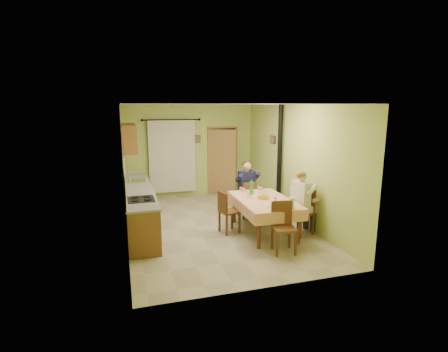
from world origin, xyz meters
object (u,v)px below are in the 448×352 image
object	(u,v)px
man_far	(247,183)
stove_flue	(279,173)
chair_left	(229,220)
chair_near	(283,238)
man_right	(302,195)
chair_far	(247,206)
dining_table	(264,216)
chair_right	(301,221)

from	to	relation	value
man_far	stove_flue	size ratio (longest dim) A/B	0.50
chair_left	stove_flue	distance (m)	2.21
chair_near	man_right	size ratio (longest dim) A/B	0.70
chair_far	chair_left	size ratio (longest dim) A/B	0.99
chair_far	chair_near	size ratio (longest dim) A/B	0.96
stove_flue	man_far	bearing A→B (deg)	-166.14
dining_table	chair_near	xyz separation A→B (m)	(-0.05, -1.09, -0.09)
dining_table	man_right	size ratio (longest dim) A/B	1.37
man_far	stove_flue	xyz separation A→B (m)	(0.97, 0.24, 0.15)
dining_table	man_right	xyz separation A→B (m)	(0.74, -0.32, 0.50)
dining_table	chair_right	world-z (taller)	chair_right
chair_right	man_far	xyz separation A→B (m)	(-0.74, 1.43, 0.59)
chair_far	man_far	bearing A→B (deg)	90.00
dining_table	man_far	world-z (taller)	man_far
man_far	stove_flue	bearing A→B (deg)	9.60
dining_table	chair_far	world-z (taller)	chair_far
chair_far	man_right	distance (m)	1.70
chair_near	man_far	size ratio (longest dim) A/B	0.70
dining_table	chair_far	distance (m)	1.11
chair_far	dining_table	bearing A→B (deg)	-95.07
chair_far	stove_flue	world-z (taller)	stove_flue
chair_far	chair_right	size ratio (longest dim) A/B	0.93
dining_table	chair_far	size ratio (longest dim) A/B	2.04
chair_left	chair_near	bearing A→B (deg)	15.41
dining_table	chair_right	xyz separation A→B (m)	(0.75, -0.31, -0.09)
dining_table	chair_near	world-z (taller)	chair_near
man_right	stove_flue	bearing A→B (deg)	-25.68
dining_table	man_far	size ratio (longest dim) A/B	1.37
dining_table	chair_left	xyz separation A→B (m)	(-0.74, 0.21, -0.09)
chair_far	chair_near	world-z (taller)	chair_near
chair_right	chair_left	world-z (taller)	chair_right
dining_table	chair_left	distance (m)	0.78
chair_right	man_far	distance (m)	1.71
chair_near	chair_left	world-z (taller)	chair_near
dining_table	chair_far	bearing A→B (deg)	89.93
chair_far	chair_left	world-z (taller)	chair_left
man_right	stove_flue	xyz separation A→B (m)	(0.25, 1.68, 0.15)
man_right	stove_flue	size ratio (longest dim) A/B	0.50
stove_flue	dining_table	bearing A→B (deg)	-126.05
chair_far	chair_near	distance (m)	2.19
chair_near	man_far	xyz separation A→B (m)	(0.07, 2.20, 0.59)
chair_right	chair_left	size ratio (longest dim) A/B	1.07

